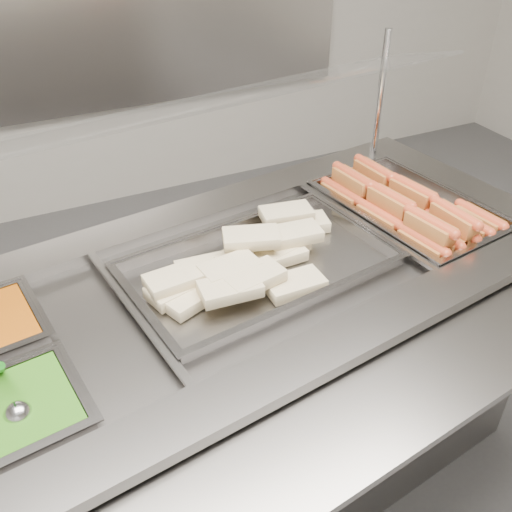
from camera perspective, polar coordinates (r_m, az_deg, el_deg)
name	(u,v)px	position (r m, az deg, el deg)	size (l,w,h in m)	color
steam_counter	(243,387)	(1.79, -1.36, -12.95)	(1.96, 1.08, 0.89)	slate
tray_rail	(373,409)	(1.23, 11.63, -14.77)	(1.80, 0.61, 0.05)	gray
sneeze_guard	(192,110)	(1.48, -6.46, 14.27)	(1.66, 0.52, 0.44)	silver
pan_hotdogs	(407,215)	(1.86, 14.82, 3.97)	(0.41, 0.59, 0.10)	gray
pan_wraps	(259,270)	(1.53, 0.31, -1.38)	(0.72, 0.49, 0.07)	gray
pan_peas	(5,428)	(1.27, -23.79, -15.43)	(0.33, 0.28, 0.10)	gray
hotdogs_in_buns	(405,206)	(1.81, 14.67, 4.84)	(0.37, 0.54, 0.12)	#A65422
tortilla_wraps	(248,260)	(1.50, -0.79, -0.38)	(0.61, 0.37, 0.09)	beige
serving_spoon	(15,406)	(1.23, -22.93, -13.64)	(0.06, 0.17, 0.15)	#ACABB0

